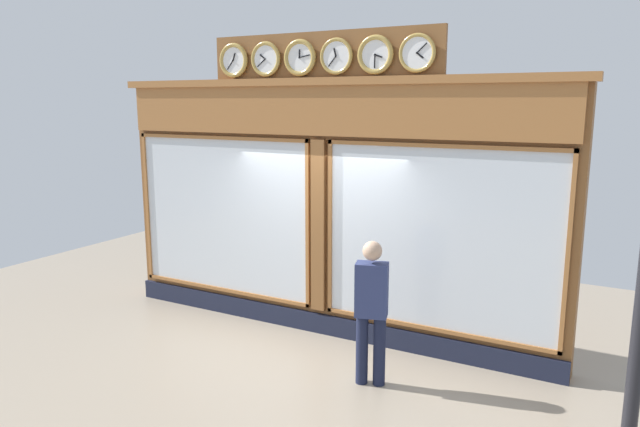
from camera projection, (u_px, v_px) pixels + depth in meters
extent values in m
plane|color=gray|center=(187.00, 427.00, 5.85)|extent=(14.00, 14.00, 0.00)
cube|color=brown|center=(325.00, 212.00, 8.07)|extent=(6.54, 0.30, 3.41)
cube|color=#191E33|center=(319.00, 323.00, 8.22)|extent=(6.54, 0.08, 0.28)
cube|color=#A56936|center=(319.00, 111.00, 7.65)|extent=(6.41, 0.08, 0.65)
cube|color=#A56936|center=(319.00, 81.00, 7.60)|extent=(6.67, 0.20, 0.10)
cube|color=silver|center=(438.00, 240.00, 7.19)|extent=(2.92, 0.02, 2.26)
cube|color=#A56936|center=(441.00, 146.00, 6.95)|extent=(3.02, 0.04, 0.05)
cube|color=#A56936|center=(434.00, 329.00, 7.39)|extent=(3.02, 0.04, 0.05)
cube|color=#A56936|center=(568.00, 255.00, 6.47)|extent=(0.05, 0.04, 2.36)
cube|color=#A56936|center=(330.00, 228.00, 7.87)|extent=(0.05, 0.04, 2.36)
cube|color=silver|center=(222.00, 215.00, 8.74)|extent=(2.92, 0.02, 2.26)
cube|color=#A56936|center=(219.00, 138.00, 8.51)|extent=(3.02, 0.04, 0.05)
cube|color=#A56936|center=(224.00, 289.00, 8.94)|extent=(3.02, 0.04, 0.05)
cube|color=#A56936|center=(148.00, 207.00, 9.42)|extent=(0.05, 0.04, 2.36)
cube|color=#A56936|center=(308.00, 225.00, 8.03)|extent=(0.05, 0.04, 2.36)
cube|color=brown|center=(319.00, 227.00, 7.95)|extent=(0.20, 0.10, 2.36)
cube|color=brown|center=(321.00, 57.00, 7.57)|extent=(3.32, 0.06, 0.65)
cylinder|color=white|center=(417.00, 53.00, 6.88)|extent=(0.38, 0.02, 0.38)
torus|color=#B79347|center=(417.00, 53.00, 6.87)|extent=(0.46, 0.05, 0.46)
cube|color=black|center=(420.00, 55.00, 6.85)|extent=(0.09, 0.01, 0.08)
cube|color=black|center=(422.00, 48.00, 6.83)|extent=(0.13, 0.01, 0.12)
sphere|color=black|center=(417.00, 53.00, 6.86)|extent=(0.02, 0.02, 0.02)
cylinder|color=white|center=(375.00, 55.00, 7.13)|extent=(0.38, 0.02, 0.38)
torus|color=#B79347|center=(375.00, 55.00, 7.12)|extent=(0.47, 0.06, 0.47)
cube|color=black|center=(378.00, 56.00, 7.10)|extent=(0.10, 0.01, 0.05)
cube|color=black|center=(375.00, 61.00, 7.13)|extent=(0.01, 0.01, 0.16)
sphere|color=black|center=(375.00, 55.00, 7.11)|extent=(0.02, 0.02, 0.02)
cylinder|color=white|center=(336.00, 56.00, 7.38)|extent=(0.38, 0.02, 0.38)
torus|color=#B79347|center=(336.00, 56.00, 7.38)|extent=(0.46, 0.05, 0.46)
cube|color=black|center=(335.00, 52.00, 7.36)|extent=(0.04, 0.01, 0.10)
cube|color=black|center=(332.00, 61.00, 7.40)|extent=(0.11, 0.01, 0.13)
sphere|color=black|center=(336.00, 56.00, 7.36)|extent=(0.02, 0.02, 0.02)
cylinder|color=white|center=(300.00, 58.00, 7.63)|extent=(0.38, 0.02, 0.38)
torus|color=#B79347|center=(300.00, 58.00, 7.63)|extent=(0.47, 0.06, 0.47)
cube|color=black|center=(299.00, 54.00, 7.61)|extent=(0.02, 0.01, 0.10)
cube|color=black|center=(304.00, 56.00, 7.58)|extent=(0.16, 0.01, 0.04)
sphere|color=black|center=(299.00, 58.00, 7.61)|extent=(0.02, 0.02, 0.02)
cylinder|color=white|center=(266.00, 59.00, 7.88)|extent=(0.38, 0.02, 0.38)
torus|color=#B79347|center=(266.00, 59.00, 7.88)|extent=(0.47, 0.05, 0.47)
cube|color=black|center=(262.00, 57.00, 7.88)|extent=(0.09, 0.01, 0.08)
cube|color=black|center=(261.00, 63.00, 7.91)|extent=(0.13, 0.01, 0.11)
sphere|color=black|center=(265.00, 59.00, 7.86)|extent=(0.02, 0.02, 0.02)
cylinder|color=white|center=(234.00, 60.00, 8.13)|extent=(0.38, 0.02, 0.38)
torus|color=#B79347|center=(233.00, 60.00, 8.13)|extent=(0.47, 0.06, 0.47)
cube|color=black|center=(234.00, 57.00, 8.10)|extent=(0.05, 0.01, 0.10)
cube|color=black|center=(230.00, 65.00, 8.15)|extent=(0.11, 0.01, 0.13)
sphere|color=black|center=(233.00, 60.00, 8.11)|extent=(0.02, 0.02, 0.02)
cylinder|color=#191E38|center=(362.00, 349.00, 6.70)|extent=(0.14, 0.14, 0.82)
cylinder|color=#191E38|center=(379.00, 351.00, 6.66)|extent=(0.14, 0.14, 0.82)
cube|color=navy|center=(372.00, 290.00, 6.55)|extent=(0.41, 0.31, 0.62)
sphere|color=tan|center=(372.00, 251.00, 6.46)|extent=(0.22, 0.22, 0.22)
cylinder|color=black|center=(638.00, 349.00, 3.88)|extent=(0.10, 0.10, 3.18)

